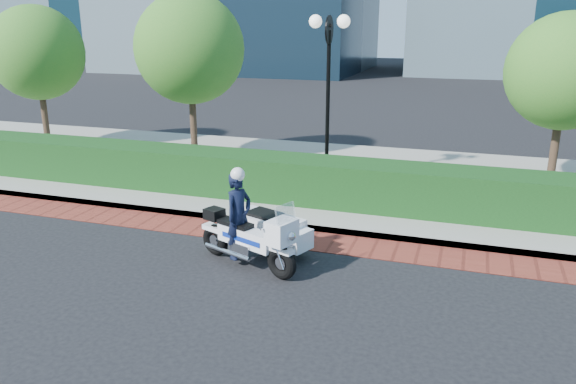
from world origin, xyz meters
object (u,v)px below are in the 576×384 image
(tree_a, at_px, (37,53))
(tree_b, at_px, (190,49))
(tree_c, at_px, (565,72))
(lamppost, at_px, (328,74))
(police_motorcycle, at_px, (255,228))

(tree_a, distance_m, tree_b, 5.50)
(tree_c, bearing_deg, lamppost, -166.70)
(tree_b, bearing_deg, tree_a, 180.00)
(lamppost, height_order, tree_b, tree_b)
(lamppost, bearing_deg, tree_c, 13.30)
(lamppost, bearing_deg, police_motorcycle, -90.76)
(police_motorcycle, bearing_deg, tree_a, 169.35)
(lamppost, xyz_separation_m, tree_c, (5.50, 1.30, 0.09))
(tree_c, bearing_deg, tree_b, 180.00)
(lamppost, height_order, police_motorcycle, lamppost)
(tree_a, relative_size, tree_b, 0.94)
(tree_b, distance_m, tree_c, 10.01)
(tree_a, xyz_separation_m, police_motorcycle, (9.93, -6.19, -2.61))
(tree_c, distance_m, police_motorcycle, 8.67)
(tree_c, bearing_deg, police_motorcycle, -131.96)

